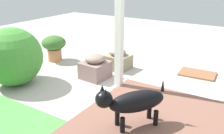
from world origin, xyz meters
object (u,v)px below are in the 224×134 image
Objects in this scene: stone_planter_nearest at (118,60)px; doormat at (197,74)px; stone_planter_near at (95,67)px; round_shrub at (13,57)px; porch_pillar at (119,14)px; terracotta_pot_broad at (54,46)px; dog at (132,102)px.

doormat is at bearing -160.43° from stone_planter_nearest.
stone_planter_near is 0.50× the size of round_shrub.
porch_pillar reaches higher than terracotta_pot_broad.
porch_pillar is 2.47× the size of round_shrub.
porch_pillar is at bearing -150.75° from round_shrub.
stone_planter_nearest is at bearing -99.23° from stone_planter_near.
porch_pillar reaches higher than stone_planter_nearest.
stone_planter_near is at bearing -137.11° from round_shrub.
stone_planter_nearest is 0.80× the size of doormat.
stone_planter_near is at bearing -38.61° from dog.
round_shrub is at bearing 39.04° from doormat.
terracotta_pot_broad is at bearing 15.94° from doormat.
porch_pillar is 3.74× the size of doormat.
porch_pillar reaches higher than doormat.
terracotta_pot_broad is 2.70m from dog.
dog is (-1.18, 0.95, 0.14)m from stone_planter_near.
dog is at bearing 177.61° from round_shrub.
round_shrub is 2.11m from dog.
terracotta_pot_broad is 0.86× the size of doormat.
stone_planter_near is 1.25m from terracotta_pot_broad.
dog is at bearing 152.60° from terracotta_pot_broad.
stone_planter_nearest is at bearing -167.92° from terracotta_pot_broad.
porch_pillar reaches higher than stone_planter_near.
doormat is (-2.63, -0.75, -0.30)m from terracotta_pot_broad.
round_shrub is 1.51× the size of doormat.
stone_planter_nearest is 1.42m from doormat.
doormat is (-0.93, -1.11, -1.10)m from porch_pillar.
dog is (-1.09, 1.52, 0.15)m from stone_planter_nearest.
dog is at bearing 141.39° from stone_planter_near.
round_shrub is (0.92, 0.86, 0.26)m from stone_planter_near.
round_shrub is (1.02, 1.43, 0.28)m from stone_planter_nearest.
dog is (-2.39, 1.24, 0.01)m from terracotta_pot_broad.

